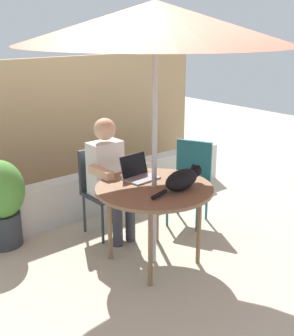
# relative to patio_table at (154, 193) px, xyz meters

# --- Properties ---
(ground_plane) EXTENTS (14.00, 14.00, 0.00)m
(ground_plane) POSITION_rel_patio_table_xyz_m (0.00, 0.00, -0.68)
(ground_plane) COLOR #BCAD93
(fence_back) EXTENTS (4.88, 0.08, 1.73)m
(fence_back) POSITION_rel_patio_table_xyz_m (0.00, 2.13, 0.18)
(fence_back) COLOR tan
(fence_back) RESTS_ON ground
(planter_wall_low) EXTENTS (4.39, 0.20, 0.50)m
(planter_wall_low) POSITION_rel_patio_table_xyz_m (0.00, 1.28, -0.43)
(planter_wall_low) COLOR beige
(planter_wall_low) RESTS_ON ground
(patio_table) EXTENTS (1.05, 1.05, 0.74)m
(patio_table) POSITION_rel_patio_table_xyz_m (0.00, 0.00, 0.00)
(patio_table) COLOR brown
(patio_table) RESTS_ON ground
(patio_umbrella) EXTENTS (2.25, 2.25, 2.30)m
(patio_umbrella) POSITION_rel_patio_table_xyz_m (0.00, 0.00, 1.44)
(patio_umbrella) COLOR #B7B7BC
(patio_umbrella) RESTS_ON ground
(chair_occupied) EXTENTS (0.40, 0.40, 0.90)m
(chair_occupied) POSITION_rel_patio_table_xyz_m (0.00, 0.84, -0.15)
(chair_occupied) COLOR #33383F
(chair_occupied) RESTS_ON ground
(chair_empty) EXTENTS (0.53, 0.53, 0.90)m
(chair_empty) POSITION_rel_patio_table_xyz_m (0.90, 0.43, -0.15)
(chair_empty) COLOR #1E606B
(chair_empty) RESTS_ON ground
(person_seated) EXTENTS (0.48, 0.48, 1.24)m
(person_seated) POSITION_rel_patio_table_xyz_m (0.00, 0.69, 0.02)
(person_seated) COLOR white
(person_seated) RESTS_ON ground
(laptop) EXTENTS (0.32, 0.27, 0.21)m
(laptop) POSITION_rel_patio_table_xyz_m (0.03, 0.28, 0.12)
(laptop) COLOR gray
(laptop) RESTS_ON patio_table
(cat) EXTENTS (0.65, 0.26, 0.17)m
(cat) POSITION_rel_patio_table_xyz_m (0.18, -0.18, 0.14)
(cat) COLOR black
(cat) RESTS_ON patio_table
(potted_plant_near_fence) EXTENTS (0.47, 0.47, 0.89)m
(potted_plant_near_fence) POSITION_rel_patio_table_xyz_m (-0.94, 1.20, -0.19)
(potted_plant_near_fence) COLOR #33383D
(potted_plant_near_fence) RESTS_ON ground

